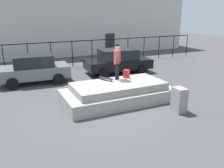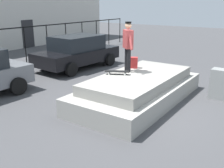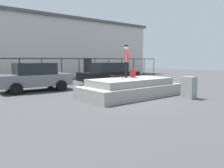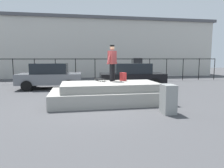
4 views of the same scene
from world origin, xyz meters
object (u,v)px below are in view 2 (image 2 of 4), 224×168
at_px(car_black_sedan_mid, 77,51).
at_px(skateboard, 117,72).
at_px(skateboarder, 128,43).
at_px(utility_box, 220,84).
at_px(backpack, 134,63).

bearing_deg(car_black_sedan_mid, skateboard, -123.18).
distance_m(skateboarder, skateboard, 1.05).
height_order(car_black_sedan_mid, utility_box, car_black_sedan_mid).
xyz_separation_m(skateboarder, utility_box, (1.53, -2.78, -1.36)).
distance_m(car_black_sedan_mid, utility_box, 7.14).
relative_size(skateboard, utility_box, 0.78).
relative_size(skateboarder, car_black_sedan_mid, 0.37).
bearing_deg(backpack, skateboard, 65.56).
bearing_deg(utility_box, skateboard, 128.67).
xyz_separation_m(skateboard, backpack, (1.13, 0.02, 0.10)).
bearing_deg(car_black_sedan_mid, skateboarder, -117.12).
xyz_separation_m(skateboard, car_black_sedan_mid, (2.79, 4.27, -0.17)).
bearing_deg(skateboard, car_black_sedan_mid, 56.82).
xyz_separation_m(skateboarder, car_black_sedan_mid, (2.21, 4.32, -1.04)).
height_order(skateboard, backpack, backpack).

